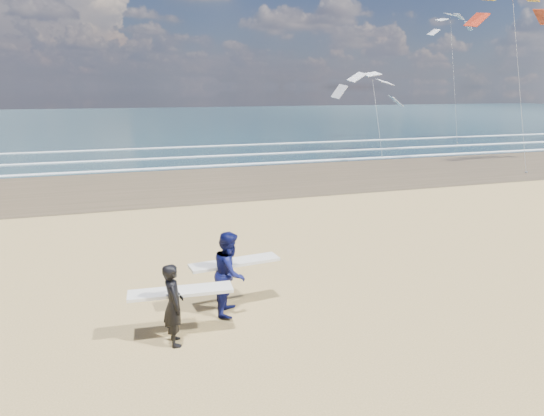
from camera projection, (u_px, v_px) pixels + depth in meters
name	position (u px, v px, depth m)	size (l,w,h in m)	color
wet_sand_strip	(441.00, 166.00, 32.77)	(220.00, 12.00, 0.01)	#4F422A
ocean	(242.00, 119.00, 82.61)	(220.00, 100.00, 0.02)	#1B343C
foam_breakers	(368.00, 148.00, 42.08)	(220.00, 11.70, 0.05)	white
surfer_near	(175.00, 303.00, 10.01)	(2.23, 1.02, 1.76)	black
surfer_far	(230.00, 272.00, 11.38)	(2.24, 1.32, 1.99)	#0D114A
kite_0	(517.00, 56.00, 31.06)	(6.33, 4.80, 12.64)	slate
kite_1	(375.00, 99.00, 38.50)	(6.29, 4.79, 7.47)	slate
kite_5	(453.00, 70.00, 47.01)	(4.86, 4.63, 13.11)	slate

